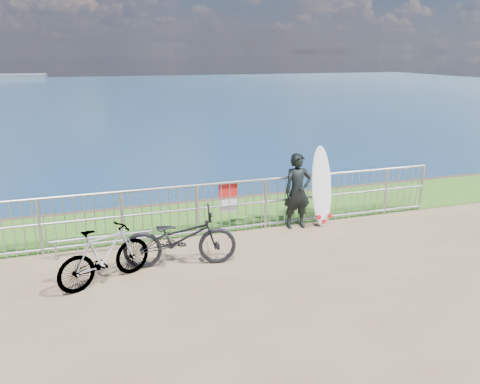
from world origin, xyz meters
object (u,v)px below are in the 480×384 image
object	(u,v)px
bicycle_near	(180,238)
surfboard	(322,190)
surfer	(298,191)
bicycle_far	(105,255)

from	to	relation	value
bicycle_near	surfboard	bearing A→B (deg)	-62.97
bicycle_near	surfer	bearing A→B (deg)	-59.37
surfboard	bicycle_far	bearing A→B (deg)	-163.59
surfboard	bicycle_near	xyz separation A→B (m)	(-3.34, -1.09, -0.29)
bicycle_far	surfer	bearing A→B (deg)	-96.88
surfer	surfboard	xyz separation A→B (m)	(0.56, -0.01, -0.01)
surfboard	bicycle_near	bearing A→B (deg)	-161.85
surfer	bicycle_near	distance (m)	3.00
surfboard	bicycle_far	world-z (taller)	surfboard
surfer	bicycle_near	world-z (taller)	surfer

